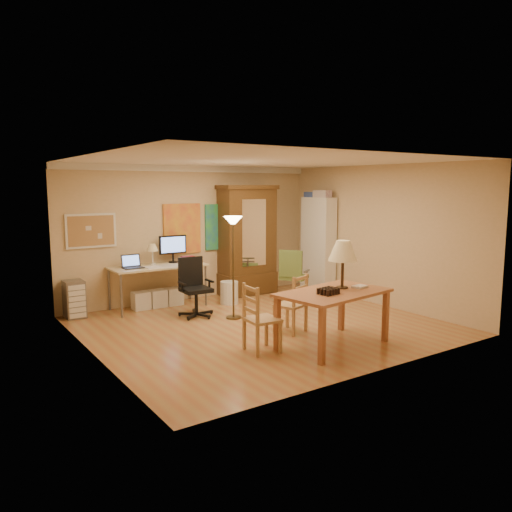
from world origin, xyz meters
TOP-DOWN VIEW (x-y plane):
  - floor at (0.00, 0.00)m, footprint 5.50×5.50m
  - crown_molding at (0.00, 2.46)m, footprint 5.50×0.08m
  - corkboard at (-2.05, 2.47)m, footprint 0.90×0.04m
  - art_panel_left at (-0.25, 2.47)m, footprint 0.80×0.04m
  - art_panel_right at (0.65, 2.47)m, footprint 0.75×0.04m
  - dining_table at (0.34, -1.40)m, footprint 1.73×1.19m
  - ladder_chair_back at (0.17, -0.58)m, footprint 0.55×0.53m
  - ladder_chair_left at (-0.77, -1.06)m, footprint 0.46×0.48m
  - torchiere_lamp at (-0.16, 0.67)m, footprint 0.32×0.32m
  - computer_desk at (-0.90, 2.16)m, footprint 1.78×0.78m
  - office_chair_black at (-0.64, 1.16)m, footprint 0.64×0.64m
  - office_chair_green at (1.50, 1.09)m, footprint 0.67×0.67m
  - drawer_cart at (-2.45, 2.27)m, footprint 0.33×0.39m
  - armoire at (1.15, 2.24)m, footprint 1.26×0.60m
  - bookshelf at (2.55, 1.56)m, footprint 0.31×0.82m
  - wastebin at (0.34, 1.64)m, footprint 0.35×0.35m

SIDE VIEW (x-z plane):
  - floor at x=0.00m, z-range 0.00..0.00m
  - wastebin at x=0.34m, z-range 0.00..0.44m
  - office_chair_black at x=-0.64m, z-range -0.24..0.80m
  - office_chair_green at x=1.50m, z-range -0.25..0.81m
  - drawer_cart at x=-2.45m, z-range 0.00..0.66m
  - ladder_chair_back at x=0.17m, z-range -0.03..0.90m
  - ladder_chair_left at x=-0.77m, z-range -0.03..0.93m
  - computer_desk at x=-0.90m, z-range -0.18..1.17m
  - dining_table at x=0.34m, z-range 0.20..1.71m
  - armoire at x=1.15m, z-range -0.15..2.17m
  - bookshelf at x=2.55m, z-range 0.00..2.05m
  - torchiere_lamp at x=-0.16m, z-range 0.54..2.33m
  - art_panel_left at x=-0.25m, z-range 0.95..1.95m
  - art_panel_right at x=0.65m, z-range 0.98..1.92m
  - corkboard at x=-2.05m, z-range 1.19..1.81m
  - crown_molding at x=0.00m, z-range 2.58..2.70m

